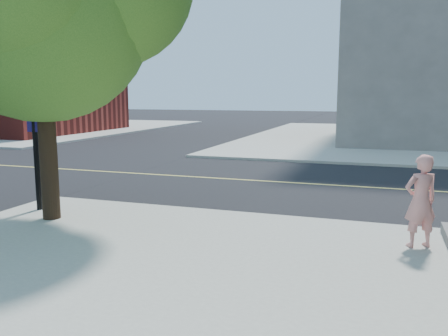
% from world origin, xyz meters
% --- Properties ---
extents(ground, '(140.00, 140.00, 0.00)m').
position_xyz_m(ground, '(0.00, 0.00, 0.00)').
color(ground, black).
rests_on(ground, ground).
extents(road_ew, '(140.00, 9.00, 0.01)m').
position_xyz_m(road_ew, '(0.00, 4.50, 0.01)').
color(road_ew, black).
rests_on(road_ew, ground).
extents(sidewalk_nw, '(26.00, 25.00, 0.12)m').
position_xyz_m(sidewalk_nw, '(-23.00, 21.50, 0.06)').
color(sidewalk_nw, '#A9AB9E').
rests_on(sidewalk_nw, ground).
extents(man_on_phone, '(0.71, 0.63, 1.64)m').
position_xyz_m(man_on_phone, '(7.91, -1.40, 0.94)').
color(man_on_phone, pink).
rests_on(man_on_phone, sidewalk_se).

